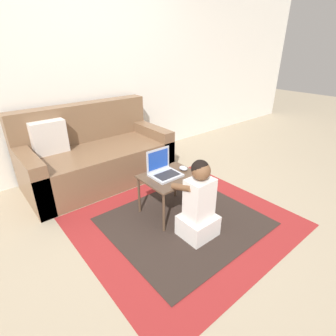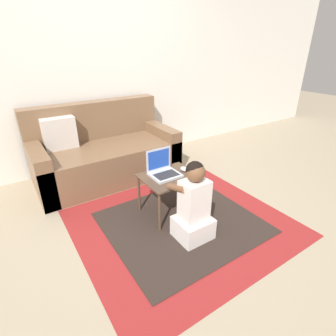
% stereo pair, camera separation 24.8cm
% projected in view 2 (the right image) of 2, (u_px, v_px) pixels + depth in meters
% --- Properties ---
extents(ground_plane, '(16.00, 16.00, 0.00)m').
position_uv_depth(ground_plane, '(180.00, 219.00, 2.54)').
color(ground_plane, gray).
extents(wall_back, '(9.00, 0.06, 2.50)m').
position_uv_depth(wall_back, '(102.00, 68.00, 3.31)').
color(wall_back, silver).
rests_on(wall_back, ground_plane).
extents(area_rug, '(1.88, 1.69, 0.01)m').
position_uv_depth(area_rug, '(182.00, 223.00, 2.48)').
color(area_rug, maroon).
rests_on(area_rug, ground_plane).
extents(couch, '(1.68, 0.86, 0.89)m').
position_uv_depth(couch, '(104.00, 153.00, 3.25)').
color(couch, brown).
rests_on(couch, ground_plane).
extents(laptop_desk, '(0.52, 0.43, 0.41)m').
position_uv_depth(laptop_desk, '(170.00, 181.00, 2.48)').
color(laptop_desk, '#4C3828').
rests_on(laptop_desk, ground_plane).
extents(laptop, '(0.27, 0.23, 0.24)m').
position_uv_depth(laptop, '(164.00, 171.00, 2.47)').
color(laptop, '#B7BCC6').
rests_on(laptop, laptop_desk).
extents(computer_mouse, '(0.07, 0.09, 0.04)m').
position_uv_depth(computer_mouse, '(184.00, 169.00, 2.55)').
color(computer_mouse, '#B2B7C1').
rests_on(computer_mouse, laptop_desk).
extents(person_seated, '(0.30, 0.35, 0.72)m').
position_uv_depth(person_seated, '(194.00, 207.00, 2.17)').
color(person_seated, silver).
rests_on(person_seated, ground_plane).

